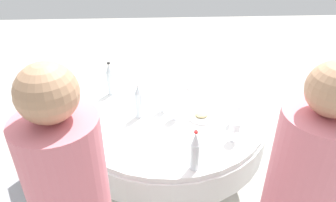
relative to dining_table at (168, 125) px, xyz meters
The scene contains 14 objects.
ground_plane 0.60m from the dining_table, ahead, with size 10.00×10.00×0.00m, color #B7B2A8.
dining_table is the anchor object (origin of this frame).
bottle_clear_west 0.62m from the dining_table, 30.67° to the right, with size 0.06×0.06×0.29m.
bottle_clear_east 0.36m from the dining_table, 19.91° to the left, with size 0.06×0.06×0.28m.
bottle_clear_rear 0.73m from the dining_table, 100.76° to the left, with size 0.06×0.06×0.28m.
wine_glass_far 0.29m from the dining_table, 112.84° to the left, with size 0.07×0.07×0.16m.
wine_glass_right 0.26m from the dining_table, 15.43° to the left, with size 0.06×0.06×0.16m.
wine_glass_near 0.58m from the dining_table, 157.65° to the left, with size 0.07×0.07×0.15m.
wine_glass_north 0.64m from the dining_table, 136.78° to the left, with size 0.07×0.07×0.15m.
plate_front 0.50m from the dining_table, 125.83° to the right, with size 0.23×0.23×0.02m.
plate_outer 0.32m from the dining_table, 153.60° to the left, with size 0.21×0.21×0.04m.
spoon_east 0.30m from the dining_table, 89.77° to the right, with size 0.18×0.02×0.01m, color silver.
folded_napkin 0.62m from the dining_table, 28.07° to the left, with size 0.14×0.14×0.02m, color white.
chair_near 1.09m from the dining_table, 28.98° to the left, with size 0.54×0.54×0.87m.
Camera 1 is at (0.11, 2.09, 2.10)m, focal length 33.64 mm.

